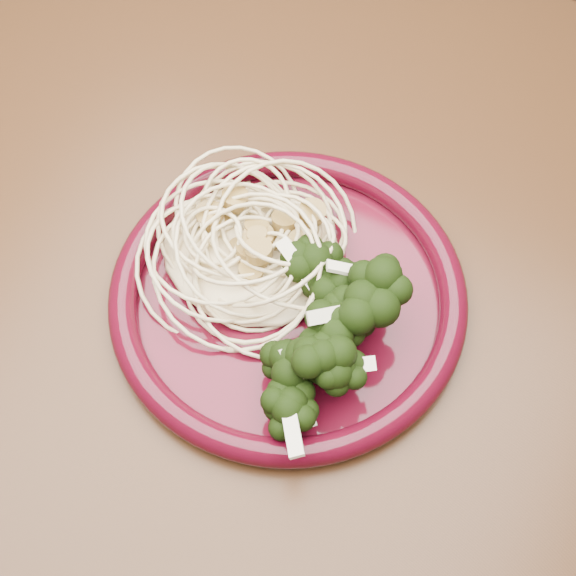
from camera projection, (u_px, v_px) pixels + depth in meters
The scene contains 6 objects.
dining_table at pixel (300, 331), 0.71m from camera, with size 1.20×0.80×0.75m.
dinner_plate at pixel (288, 295), 0.60m from camera, with size 0.35×0.35×0.02m.
spaghetti_pile at pixel (251, 247), 0.61m from camera, with size 0.14×0.12×0.03m, color beige.
scallop_cluster at pixel (249, 220), 0.58m from camera, with size 0.11×0.11×0.04m, color #A58745, non-canonical shape.
broccoli_pile at pixel (337, 332), 0.56m from camera, with size 0.09×0.15×0.05m, color black.
onion_garnish at pixel (339, 310), 0.53m from camera, with size 0.06×0.10×0.05m, color white, non-canonical shape.
Camera 1 is at (0.15, -0.29, 1.28)m, focal length 50.00 mm.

